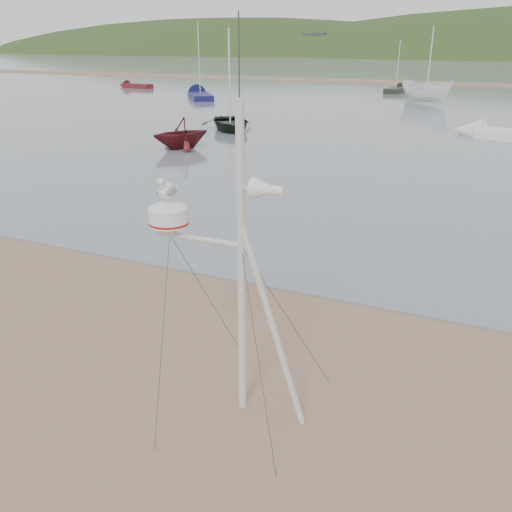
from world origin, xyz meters
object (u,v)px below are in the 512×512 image
at_px(sailboat_blue_near, 198,94).
at_px(boat_white, 429,71).
at_px(boat_dark, 230,93).
at_px(dinghy_red_far, 131,85).
at_px(mast_rig, 236,330).
at_px(sailboat_dark_mid, 399,89).
at_px(boat_red, 180,118).
at_px(sailboat_white_near, 494,133).

bearing_deg(sailboat_blue_near, boat_white, 7.65).
bearing_deg(boat_dark, dinghy_red_far, 98.20).
bearing_deg(boat_white, boat_dark, -170.15).
height_order(mast_rig, boat_dark, mast_rig).
xyz_separation_m(boat_dark, dinghy_red_far, (-25.48, 24.36, -1.94)).
height_order(mast_rig, sailboat_blue_near, sailboat_blue_near).
distance_m(sailboat_dark_mid, dinghy_red_far, 30.68).
height_order(boat_dark, dinghy_red_far, boat_dark).
distance_m(boat_red, sailboat_dark_mid, 38.57).
bearing_deg(sailboat_white_near, mast_rig, -95.10).
distance_m(dinghy_red_far, sailboat_white_near, 45.34).
relative_size(boat_red, sailboat_white_near, 0.46).
relative_size(boat_red, sailboat_dark_mid, 0.52).
xyz_separation_m(boat_dark, sailboat_blue_near, (-12.59, 17.72, -1.93)).
bearing_deg(boat_red, boat_dark, 125.94).
xyz_separation_m(dinghy_red_far, sailboat_blue_near, (12.89, -6.64, 0.01)).
relative_size(boat_dark, sailboat_dark_mid, 0.76).
xyz_separation_m(boat_dark, boat_red, (0.52, -6.50, -0.70)).
relative_size(sailboat_white_near, sailboat_blue_near, 0.89).
bearing_deg(sailboat_dark_mid, boat_white, -68.91).
xyz_separation_m(boat_red, boat_white, (8.11, 27.07, 1.18)).
bearing_deg(dinghy_red_far, sailboat_dark_mid, 14.16).
bearing_deg(sailboat_dark_mid, boat_red, -95.58).
height_order(boat_red, sailboat_blue_near, sailboat_blue_near).
bearing_deg(boat_white, mast_rig, -142.65).
xyz_separation_m(dinghy_red_far, sailboat_white_near, (40.27, -20.83, 0.01)).
distance_m(boat_dark, boat_red, 6.56).
height_order(sailboat_white_near, sailboat_blue_near, sailboat_blue_near).
bearing_deg(sailboat_white_near, boat_red, -144.91).
distance_m(boat_red, sailboat_blue_near, 27.56).
xyz_separation_m(mast_rig, boat_white, (-3.70, 44.58, 1.40)).
bearing_deg(mast_rig, sailboat_white_near, 84.90).
xyz_separation_m(boat_white, sailboat_blue_near, (-21.21, -2.85, -2.41)).
relative_size(dinghy_red_far, sailboat_white_near, 0.79).
bearing_deg(sailboat_white_near, dinghy_red_far, 152.64).
xyz_separation_m(mast_rig, sailboat_dark_mid, (-8.06, 55.88, -1.01)).
bearing_deg(mast_rig, sailboat_blue_near, 120.84).
xyz_separation_m(sailboat_dark_mid, sailboat_white_near, (10.52, -28.34, -0.00)).
relative_size(sailboat_dark_mid, sailboat_white_near, 0.88).
height_order(mast_rig, boat_white, mast_rig).
relative_size(mast_rig, dinghy_red_far, 1.05).
xyz_separation_m(boat_red, sailboat_dark_mid, (3.75, 38.36, -1.23)).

